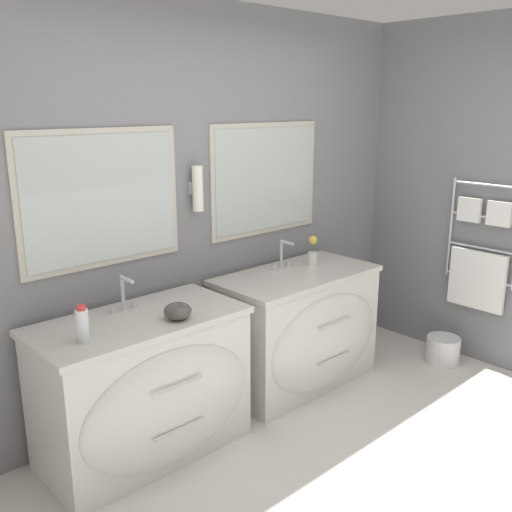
{
  "coord_description": "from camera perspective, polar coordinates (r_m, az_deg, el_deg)",
  "views": [
    {
      "loc": [
        -2.18,
        -1.3,
        1.98
      ],
      "look_at": [
        0.07,
        1.14,
        1.08
      ],
      "focal_mm": 40.0,
      "sensor_mm": 36.0,
      "label": 1
    }
  ],
  "objects": [
    {
      "name": "waste_bin",
      "position": [
        4.75,
        18.19,
        -8.84
      ],
      "size": [
        0.26,
        0.26,
        0.21
      ],
      "color": "silver",
      "rests_on": "ground_plane"
    },
    {
      "name": "ground_plane",
      "position": [
        3.22,
        14.13,
        -23.3
      ],
      "size": [
        16.0,
        16.0,
        0.0
      ],
      "primitive_type": "plane",
      "color": "silver"
    },
    {
      "name": "faucet_left",
      "position": [
        3.31,
        -13.06,
        -3.73
      ],
      "size": [
        0.17,
        0.13,
        0.21
      ],
      "color": "silver",
      "rests_on": "vanity_left"
    },
    {
      "name": "toiletry_bottle",
      "position": [
        2.95,
        -16.98,
        -6.6
      ],
      "size": [
        0.07,
        0.07,
        0.19
      ],
      "color": "silver",
      "rests_on": "vanity_left"
    },
    {
      "name": "flower_vase",
      "position": [
        4.15,
        5.68,
        0.34
      ],
      "size": [
        0.07,
        0.07,
        0.22
      ],
      "color": "silver",
      "rests_on": "vanity_right"
    },
    {
      "name": "vanity_left",
      "position": [
        3.36,
        -10.94,
        -12.77
      ],
      "size": [
        1.18,
        0.67,
        0.83
      ],
      "color": "silver",
      "rests_on": "ground_plane"
    },
    {
      "name": "wall_right",
      "position": [
        4.67,
        21.03,
        5.64
      ],
      "size": [
        0.13,
        3.45,
        2.6
      ],
      "color": "slate",
      "rests_on": "ground_plane"
    },
    {
      "name": "faucet_right",
      "position": [
        4.06,
        2.69,
        0.14
      ],
      "size": [
        0.17,
        0.13,
        0.21
      ],
      "color": "silver",
      "rests_on": "vanity_right"
    },
    {
      "name": "vanity_right",
      "position": [
        4.1,
        4.43,
        -7.27
      ],
      "size": [
        1.18,
        0.67,
        0.83
      ],
      "color": "silver",
      "rests_on": "ground_plane"
    },
    {
      "name": "wall_back",
      "position": [
        3.74,
        -6.24,
        4.67
      ],
      "size": [
        5.46,
        0.15,
        2.6
      ],
      "color": "slate",
      "rests_on": "ground_plane"
    },
    {
      "name": "amenity_bowl",
      "position": [
        3.16,
        -7.84,
        -5.47
      ],
      "size": [
        0.15,
        0.15,
        0.09
      ],
      "color": "#4C4742",
      "rests_on": "vanity_left"
    }
  ]
}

